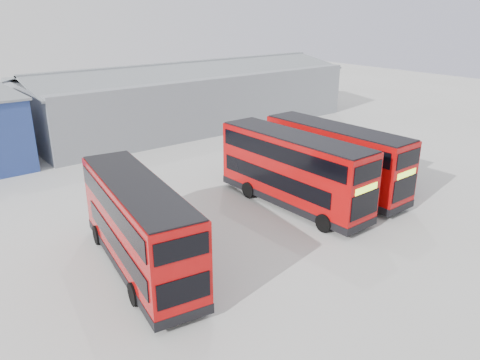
# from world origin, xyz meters

# --- Properties ---
(ground_plane) EXTENTS (120.00, 120.00, 0.00)m
(ground_plane) POSITION_xyz_m (0.00, 0.00, 0.00)
(ground_plane) COLOR #A7A7A2
(ground_plane) RESTS_ON ground
(maintenance_shed) EXTENTS (30.50, 12.00, 5.89)m
(maintenance_shed) POSITION_xyz_m (8.00, 20.00, 2.60)
(maintenance_shed) COLOR gray
(maintenance_shed) RESTS_ON ground
(double_decker_left) EXTENTS (3.67, 9.69, 4.01)m
(double_decker_left) POSITION_xyz_m (-8.43, -1.95, 2.00)
(double_decker_left) COLOR #A5090A
(double_decker_left) RESTS_ON ground
(double_decker_centre) EXTENTS (2.65, 9.91, 4.17)m
(double_decker_centre) POSITION_xyz_m (1.54, -1.02, 2.08)
(double_decker_centre) COLOR #A5090A
(double_decker_centre) RESTS_ON ground
(double_decker_right) EXTENTS (2.60, 9.76, 4.11)m
(double_decker_right) POSITION_xyz_m (5.04, -1.00, 2.04)
(double_decker_right) COLOR #A5090A
(double_decker_right) RESTS_ON ground
(single_decker_blue) EXTENTS (2.55, 10.16, 2.74)m
(single_decker_blue) POSITION_xyz_m (9.04, 2.21, 1.36)
(single_decker_blue) COLOR #0E0D3D
(single_decker_blue) RESTS_ON ground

